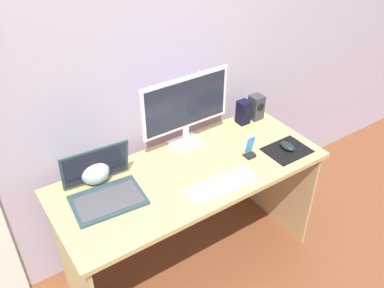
# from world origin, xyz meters

# --- Properties ---
(ground_plane) EXTENTS (8.00, 8.00, 0.00)m
(ground_plane) POSITION_xyz_m (0.00, 0.00, 0.00)
(ground_plane) COLOR brown
(wall_back) EXTENTS (6.00, 0.04, 2.50)m
(wall_back) POSITION_xyz_m (0.00, 0.41, 1.25)
(wall_back) COLOR #A9A1BB
(wall_back) RESTS_ON ground_plane
(desk) EXTENTS (1.50, 0.62, 0.75)m
(desk) POSITION_xyz_m (0.00, 0.00, 0.59)
(desk) COLOR tan
(desk) RESTS_ON ground_plane
(monitor) EXTENTS (0.55, 0.14, 0.43)m
(monitor) POSITION_xyz_m (0.12, 0.23, 0.99)
(monitor) COLOR white
(monitor) RESTS_ON desk
(speaker_right) EXTENTS (0.08, 0.08, 0.16)m
(speaker_right) POSITION_xyz_m (0.65, 0.22, 0.82)
(speaker_right) COLOR #35333B
(speaker_right) RESTS_ON desk
(speaker_near_monitor) EXTENTS (0.07, 0.07, 0.15)m
(speaker_near_monitor) POSITION_xyz_m (0.54, 0.22, 0.82)
(speaker_near_monitor) COLOR black
(speaker_near_monitor) RESTS_ON desk
(laptop) EXTENTS (0.37, 0.32, 0.24)m
(laptop) POSITION_xyz_m (-0.47, 0.08, 0.79)
(laptop) COLOR #294149
(laptop) RESTS_ON desk
(fishbowl) EXTENTS (0.16, 0.16, 0.16)m
(fishbowl) POSITION_xyz_m (-0.46, 0.21, 0.82)
(fishbowl) COLOR silver
(fishbowl) RESTS_ON desk
(keyboard_external) EXTENTS (0.39, 0.15, 0.01)m
(keyboard_external) POSITION_xyz_m (0.07, -0.18, 0.75)
(keyboard_external) COLOR white
(keyboard_external) RESTS_ON desk
(mousepad) EXTENTS (0.25, 0.20, 0.00)m
(mousepad) POSITION_xyz_m (0.56, -0.15, 0.75)
(mousepad) COLOR black
(mousepad) RESTS_ON desk
(mouse) EXTENTS (0.06, 0.10, 0.04)m
(mouse) POSITION_xyz_m (0.57, -0.14, 0.77)
(mouse) COLOR black
(mouse) RESTS_ON mousepad
(phone_in_dock) EXTENTS (0.06, 0.05, 0.14)m
(phone_in_dock) POSITION_xyz_m (0.35, -0.07, 0.79)
(phone_in_dock) COLOR black
(phone_in_dock) RESTS_ON desk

